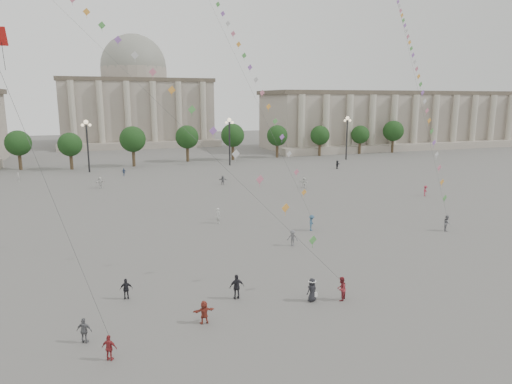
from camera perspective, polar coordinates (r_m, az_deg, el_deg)
name	(u,v)px	position (r m, az deg, el deg)	size (l,w,h in m)	color
ground	(297,301)	(34.93, 5.20, -13.40)	(360.00, 360.00, 0.00)	#595653
hall_east	(392,120)	(151.28, 16.61, 8.66)	(84.00, 26.22, 17.20)	gray
hall_central	(136,101)	(158.53, -14.78, 10.97)	(48.30, 34.30, 35.50)	gray
tree_row	(157,140)	(107.98, -12.24, 6.31)	(137.12, 5.12, 8.00)	#392A1C
lamp_post_mid_west	(87,136)	(99.03, -20.38, 6.55)	(2.00, 0.90, 10.65)	#262628
lamp_post_mid_east	(229,133)	(102.99, -3.34, 7.41)	(2.00, 0.90, 10.65)	#262628
lamp_post_far_east	(347,130)	(114.93, 11.32, 7.63)	(2.00, 0.90, 10.65)	#262628
person_crowd_0	(124,172)	(92.63, -16.20, 2.40)	(0.89, 0.37, 1.51)	navy
person_crowd_4	(100,183)	(80.98, -18.91, 1.13)	(1.79, 0.57, 1.93)	silver
person_crowd_6	(293,238)	(46.80, 4.59, -5.74)	(1.08, 0.62, 1.68)	#5E5E62
person_crowd_7	(304,182)	(77.37, 6.01, 1.19)	(1.69, 0.54, 1.82)	white
person_crowd_8	(425,191)	(75.12, 20.41, 0.14)	(1.06, 0.61, 1.64)	#A02B3D
person_crowd_9	(337,165)	(99.86, 10.13, 3.39)	(1.66, 0.53, 1.80)	black
person_crowd_10	(18,177)	(93.91, -27.56, 1.69)	(0.58, 0.38, 1.58)	beige
person_crowd_12	(223,180)	(79.94, -4.17, 1.48)	(1.51, 0.48, 1.62)	slate
person_crowd_13	(218,216)	(55.14, -4.75, -2.95)	(0.70, 0.46, 1.91)	beige
tourist_0	(109,348)	(28.73, -17.86, -18.05)	(0.90, 0.38, 1.54)	maroon
tourist_1	(237,287)	(34.78, -2.41, -11.75)	(1.11, 0.46, 1.90)	black
tourist_2	(204,312)	(31.54, -6.50, -14.69)	(1.47, 0.47, 1.59)	#963629
tourist_3	(84,331)	(30.97, -20.67, -15.90)	(0.95, 0.39, 1.61)	#5C5D61
tourist_4	(126,289)	(36.09, -15.91, -11.58)	(0.94, 0.39, 1.61)	black
kite_flyer_0	(341,289)	(35.12, 10.62, -11.80)	(0.88, 0.68, 1.81)	maroon
kite_flyer_1	(312,223)	(52.32, 6.97, -3.84)	(1.18, 0.68, 1.83)	#335674
kite_flyer_2	(447,223)	(56.18, 22.76, -3.61)	(0.88, 0.69, 1.81)	slate
hat_person	(312,289)	(34.64, 7.02, -12.00)	(1.00, 0.81, 1.77)	black
kite_train_west	(73,7)	(56.36, -21.88, 20.71)	(33.76, 51.57, 75.83)	#3F3F3F
kite_train_mid	(226,24)	(69.39, -3.82, 20.23)	(8.16, 38.99, 59.23)	#3F3F3F
kite_train_east	(416,69)	(75.03, 19.32, 14.32)	(17.79, 35.53, 51.68)	#3F3F3F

